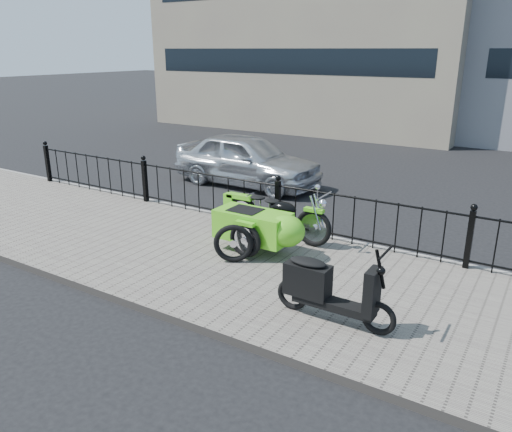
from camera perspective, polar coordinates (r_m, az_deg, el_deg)
The scene contains 8 objects.
ground at distance 8.84m, azimuth -1.74°, elevation -4.59°, with size 120.00×120.00×0.00m, color black.
sidewalk at distance 8.44m, azimuth -3.63°, elevation -5.33°, with size 30.00×3.80×0.12m, color #665F56.
curb at distance 9.97m, azimuth 2.85°, elevation -1.51°, with size 30.00×0.10×0.12m, color gray.
iron_fence at distance 9.68m, azimuth 2.49°, elevation 1.18°, with size 14.11×0.11×1.08m.
motorcycle_sidecar at distance 8.61m, azimuth 1.12°, elevation -0.98°, with size 2.28×1.48×0.98m.
scooter at distance 6.53m, azimuth 8.01°, elevation -8.21°, with size 1.64×0.48×1.11m.
spare_tire at distance 8.18m, azimuth -2.60°, elevation -3.16°, with size 0.66×0.66×0.09m, color black.
sedan_car at distance 13.30m, azimuth -1.04°, elevation 6.46°, with size 1.63×4.05×1.38m, color silver.
Camera 1 is at (4.53, -6.75, 3.47)m, focal length 35.00 mm.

